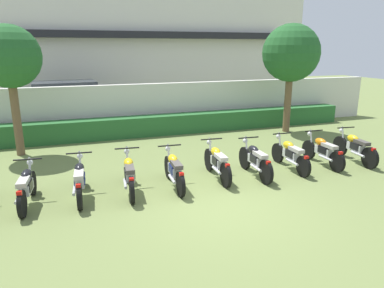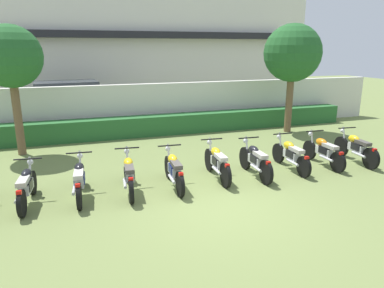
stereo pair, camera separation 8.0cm
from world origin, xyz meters
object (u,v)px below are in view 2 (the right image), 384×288
(parked_car, at_px, (71,102))
(motorcycle_in_row_4, at_px, (174,170))
(motorcycle_in_row_9, at_px, (356,148))
(motorcycle_in_row_2, at_px, (80,179))
(motorcycle_in_row_7, at_px, (291,154))
(tree_far_side, at_px, (293,54))
(motorcycle_in_row_8, at_px, (324,151))
(tree_near_inspector, at_px, (10,58))
(motorcycle_in_row_3, at_px, (129,174))
(motorcycle_in_row_5, at_px, (217,162))
(motorcycle_in_row_1, at_px, (26,186))
(motorcycle_in_row_6, at_px, (255,160))

(parked_car, bearing_deg, motorcycle_in_row_4, -80.50)
(motorcycle_in_row_9, bearing_deg, motorcycle_in_row_2, 95.53)
(motorcycle_in_row_4, distance_m, motorcycle_in_row_7, 3.49)
(tree_far_side, xyz_separation_m, motorcycle_in_row_8, (-1.51, -4.12, -2.68))
(parked_car, height_order, tree_near_inspector, tree_near_inspector)
(parked_car, relative_size, tree_near_inspector, 1.14)
(motorcycle_in_row_2, xyz_separation_m, motorcycle_in_row_4, (2.22, -0.08, 0.00))
(motorcycle_in_row_3, xyz_separation_m, motorcycle_in_row_7, (4.58, 0.14, -0.01))
(motorcycle_in_row_7, bearing_deg, motorcycle_in_row_3, 94.19)
(motorcycle_in_row_4, bearing_deg, motorcycle_in_row_7, -83.82)
(parked_car, distance_m, motorcycle_in_row_5, 9.62)
(motorcycle_in_row_4, bearing_deg, tree_far_side, -51.62)
(motorcycle_in_row_3, relative_size, motorcycle_in_row_8, 1.04)
(motorcycle_in_row_1, xyz_separation_m, motorcycle_in_row_6, (5.61, -0.00, 0.02))
(motorcycle_in_row_1, distance_m, motorcycle_in_row_5, 4.58)
(motorcycle_in_row_3, relative_size, motorcycle_in_row_6, 1.04)
(motorcycle_in_row_4, xyz_separation_m, motorcycle_in_row_6, (2.27, 0.02, 0.01))
(parked_car, bearing_deg, motorcycle_in_row_7, -61.68)
(tree_far_side, distance_m, motorcycle_in_row_7, 5.59)
(motorcycle_in_row_8, xyz_separation_m, motorcycle_in_row_9, (1.11, -0.07, 0.01))
(motorcycle_in_row_3, distance_m, motorcycle_in_row_4, 1.10)
(parked_car, height_order, motorcycle_in_row_1, parked_car)
(motorcycle_in_row_1, height_order, motorcycle_in_row_6, motorcycle_in_row_6)
(motorcycle_in_row_2, bearing_deg, motorcycle_in_row_9, -85.10)
(tree_near_inspector, distance_m, motorcycle_in_row_1, 5.05)
(parked_car, bearing_deg, motorcycle_in_row_6, -67.96)
(tree_far_side, height_order, motorcycle_in_row_3, tree_far_side)
(tree_far_side, bearing_deg, motorcycle_in_row_3, -149.36)
(motorcycle_in_row_3, xyz_separation_m, motorcycle_in_row_4, (1.10, -0.05, -0.01))
(motorcycle_in_row_3, xyz_separation_m, motorcycle_in_row_8, (5.70, 0.15, -0.01))
(motorcycle_in_row_4, distance_m, motorcycle_in_row_9, 5.72)
(motorcycle_in_row_9, bearing_deg, motorcycle_in_row_7, 93.69)
(tree_far_side, relative_size, motorcycle_in_row_5, 2.21)
(motorcycle_in_row_4, bearing_deg, tree_near_inspector, 45.25)
(motorcycle_in_row_2, xyz_separation_m, motorcycle_in_row_9, (7.94, 0.05, 0.01))
(motorcycle_in_row_6, bearing_deg, tree_far_side, -39.11)
(motorcycle_in_row_6, relative_size, motorcycle_in_row_7, 0.98)
(tree_near_inspector, relative_size, motorcycle_in_row_4, 2.15)
(motorcycle_in_row_9, bearing_deg, motorcycle_in_row_4, 96.45)
(tree_far_side, relative_size, motorcycle_in_row_6, 2.26)
(motorcycle_in_row_1, height_order, motorcycle_in_row_8, motorcycle_in_row_8)
(motorcycle_in_row_4, height_order, motorcycle_in_row_8, motorcycle_in_row_4)
(tree_far_side, relative_size, motorcycle_in_row_4, 2.27)
(motorcycle_in_row_5, bearing_deg, parked_car, 24.96)
(motorcycle_in_row_7, xyz_separation_m, motorcycle_in_row_8, (1.12, 0.01, -0.00))
(motorcycle_in_row_6, bearing_deg, motorcycle_in_row_1, 92.68)
(tree_far_side, height_order, motorcycle_in_row_1, tree_far_side)
(motorcycle_in_row_5, height_order, motorcycle_in_row_7, motorcycle_in_row_5)
(motorcycle_in_row_5, bearing_deg, tree_near_inspector, 55.03)
(motorcycle_in_row_2, height_order, motorcycle_in_row_4, motorcycle_in_row_4)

